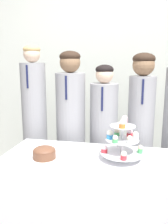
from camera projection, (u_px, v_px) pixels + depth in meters
The scene contains 9 objects.
wall_back at pixel (113, 68), 2.86m from camera, with size 9.00×0.06×2.70m.
table at pixel (94, 204), 1.81m from camera, with size 1.43×0.75×0.71m.
round_cake at pixel (44, 153), 1.75m from camera, with size 0.23×0.23×0.10m.
cake_knife at pixel (56, 169), 1.59m from camera, with size 0.20×0.20×0.01m.
cupcake_stand at pixel (122, 141), 1.73m from camera, with size 0.32×0.32×0.32m.
student_0 at pixel (35, 126), 2.48m from camera, with size 0.25×0.26×1.59m.
student_1 at pixel (71, 131), 2.41m from camera, with size 0.29×0.30×1.53m.
student_2 at pixel (103, 140), 2.36m from camera, with size 0.27×0.28×1.40m.
student_3 at pixel (140, 133), 2.27m from camera, with size 0.25×0.25×1.51m.
Camera 1 is at (0.26, -1.23, 1.41)m, focal length 38.00 mm.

